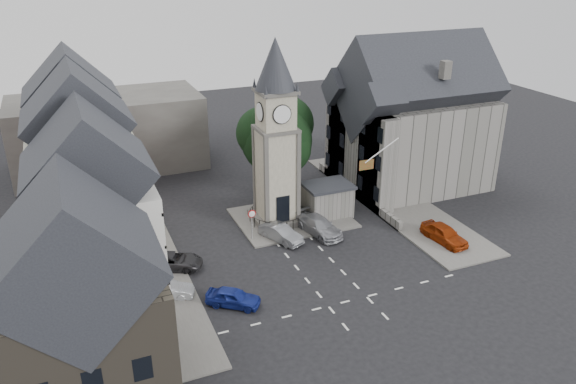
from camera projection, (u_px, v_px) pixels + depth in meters
name	position (u px, v px, depth m)	size (l,w,h in m)	color
ground	(314.00, 264.00, 43.78)	(120.00, 120.00, 0.00)	black
pavement_west	(139.00, 258.00, 44.43)	(6.00, 30.00, 0.14)	#595651
pavement_east	(391.00, 200.00, 54.74)	(6.00, 26.00, 0.14)	#595651
central_island	(292.00, 218.00, 51.04)	(10.00, 8.00, 0.16)	#595651
road_markings	(348.00, 301.00, 39.12)	(20.00, 8.00, 0.01)	silver
clock_tower	(276.00, 135.00, 47.30)	(4.86, 4.86, 16.25)	#4C4944
stone_shelter	(327.00, 200.00, 51.20)	(4.30, 3.30, 3.08)	#64635D
town_tree	(276.00, 129.00, 52.70)	(7.20, 7.20, 10.80)	black
warning_sign_post	(252.00, 219.00, 46.44)	(0.70, 0.19, 2.85)	black
terrace_pink	(79.00, 147.00, 49.24)	(8.10, 7.60, 12.80)	#D79A93
terrace_cream	(86.00, 179.00, 42.47)	(8.10, 7.60, 12.80)	beige
terrace_tudor	(96.00, 228.00, 35.85)	(8.10, 7.60, 12.00)	silver
building_sw_stone	(84.00, 324.00, 28.04)	(8.60, 7.60, 10.40)	#453E34
backdrop_west	(108.00, 133.00, 61.66)	(20.00, 10.00, 8.00)	#4C4944
east_building	(410.00, 126.00, 56.07)	(14.40, 11.40, 12.60)	#64635D
east_boundary_wall	(356.00, 193.00, 55.30)	(0.40, 16.00, 0.90)	#64635D
flagpole	(382.00, 150.00, 47.18)	(3.68, 0.10, 2.74)	white
car_west_blue	(233.00, 297.00, 38.43)	(1.52, 3.78, 1.29)	navy
car_west_silver	(167.00, 290.00, 39.34)	(1.30, 3.72, 1.23)	#94979B
car_west_grey	(173.00, 261.00, 42.92)	(2.11, 4.59, 1.27)	#29282B
car_island_silver	(281.00, 233.00, 46.96)	(1.44, 4.13, 1.36)	gray
car_island_east	(319.00, 226.00, 48.17)	(2.06, 5.08, 1.47)	#9D9FA5
car_east_red	(444.00, 234.00, 46.72)	(1.80, 4.47, 1.52)	#902A07
pedestrian	(387.00, 192.00, 54.29)	(0.67, 0.44, 1.85)	#AEA48F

